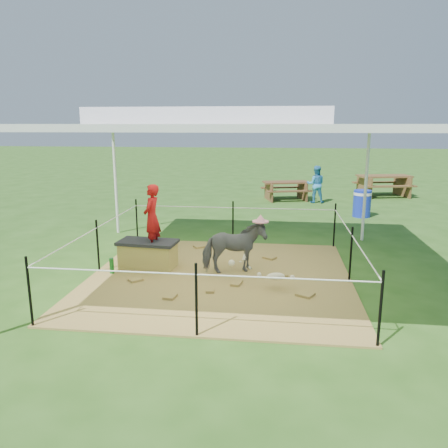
# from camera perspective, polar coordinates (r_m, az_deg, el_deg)

# --- Properties ---
(ground) EXTENTS (90.00, 90.00, 0.00)m
(ground) POSITION_cam_1_polar(r_m,az_deg,el_deg) (7.86, -0.54, -7.02)
(ground) COLOR #2D5919
(ground) RESTS_ON ground
(hay_patch) EXTENTS (4.60, 4.60, 0.03)m
(hay_patch) POSITION_cam_1_polar(r_m,az_deg,el_deg) (7.86, -0.54, -6.92)
(hay_patch) COLOR brown
(hay_patch) RESTS_ON ground
(canopy_tent) EXTENTS (6.30, 6.30, 2.90)m
(canopy_tent) POSITION_cam_1_polar(r_m,az_deg,el_deg) (7.39, -0.59, 13.00)
(canopy_tent) COLOR silver
(canopy_tent) RESTS_ON ground
(rope_fence) EXTENTS (4.54, 4.54, 1.00)m
(rope_fence) POSITION_cam_1_polar(r_m,az_deg,el_deg) (7.67, -0.55, -2.50)
(rope_fence) COLOR black
(rope_fence) RESTS_ON ground
(straw_bale) EXTENTS (1.06, 0.60, 0.45)m
(straw_bale) POSITION_cam_1_polar(r_m,az_deg,el_deg) (8.41, -9.87, -4.04)
(straw_bale) COLOR #AD8F3F
(straw_bale) RESTS_ON hay_patch
(dark_cloth) EXTENTS (1.13, 0.66, 0.06)m
(dark_cloth) POSITION_cam_1_polar(r_m,az_deg,el_deg) (8.34, -9.94, -2.36)
(dark_cloth) COLOR black
(dark_cloth) RESTS_ON straw_bale
(woman) EXTENTS (0.33, 0.47, 1.23)m
(woman) POSITION_cam_1_polar(r_m,az_deg,el_deg) (8.18, -9.43, 1.57)
(woman) COLOR #AB1011
(woman) RESTS_ON straw_bale
(green_bottle) EXTENTS (0.09, 0.09, 0.28)m
(green_bottle) POSITION_cam_1_polar(r_m,az_deg,el_deg) (8.21, -14.45, -5.31)
(green_bottle) COLOR #197221
(green_bottle) RESTS_ON hay_patch
(pony) EXTENTS (1.22, 0.85, 0.95)m
(pony) POSITION_cam_1_polar(r_m,az_deg,el_deg) (7.90, 1.29, -3.10)
(pony) COLOR #535258
(pony) RESTS_ON hay_patch
(pink_hat) EXTENTS (0.29, 0.29, 0.14)m
(pink_hat) POSITION_cam_1_polar(r_m,az_deg,el_deg) (7.76, 1.31, 0.74)
(pink_hat) COLOR pink
(pink_hat) RESTS_ON pony
(foal) EXTENTS (0.96, 0.67, 0.48)m
(foal) POSITION_cam_1_polar(r_m,az_deg,el_deg) (7.25, 6.77, -6.60)
(foal) COLOR beige
(foal) RESTS_ON hay_patch
(trash_barrel) EXTENTS (0.65, 0.65, 0.79)m
(trash_barrel) POSITION_cam_1_polar(r_m,az_deg,el_deg) (13.52, 17.57, 2.57)
(trash_barrel) COLOR #182FBB
(trash_barrel) RESTS_ON ground
(picnic_table_near) EXTENTS (1.85, 1.53, 0.67)m
(picnic_table_near) POSITION_cam_1_polar(r_m,az_deg,el_deg) (15.99, 8.05, 4.33)
(picnic_table_near) COLOR #56331D
(picnic_table_near) RESTS_ON ground
(picnic_table_far) EXTENTS (2.18, 1.77, 0.80)m
(picnic_table_far) POSITION_cam_1_polar(r_m,az_deg,el_deg) (17.69, 20.09, 4.71)
(picnic_table_far) COLOR brown
(picnic_table_far) RESTS_ON ground
(distant_person) EXTENTS (0.63, 0.50, 1.29)m
(distant_person) POSITION_cam_1_polar(r_m,az_deg,el_deg) (15.54, 11.90, 5.09)
(distant_person) COLOR #358CCA
(distant_person) RESTS_ON ground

